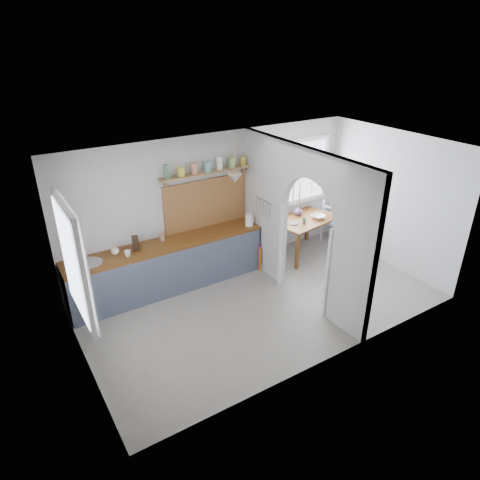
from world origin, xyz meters
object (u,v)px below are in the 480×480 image
dining_table (303,236)px  chair_left (263,241)px  kettle (249,220)px  chair_right (335,221)px  vase (298,211)px

dining_table → chair_left: 0.95m
chair_left → kettle: size_ratio=4.28×
chair_right → vase: size_ratio=5.14×
chair_left → dining_table: bearing=61.0°
kettle → vase: 1.31m
dining_table → vase: (0.03, 0.22, 0.48)m
chair_right → vase: 1.03m
dining_table → vase: size_ratio=6.70×
dining_table → vase: bearing=74.2°
vase → dining_table: bearing=-96.6°
dining_table → chair_right: 0.98m
chair_left → chair_right: (1.91, 0.01, -0.02)m
chair_left → vase: (0.97, 0.14, 0.38)m
vase → chair_right: bearing=-8.1°
chair_right → kettle: size_ratio=4.14×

